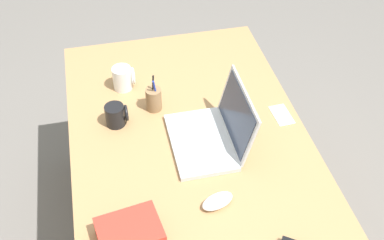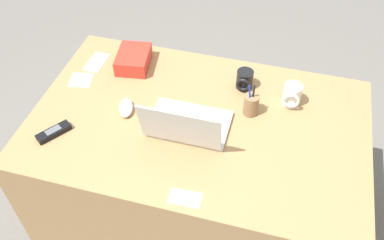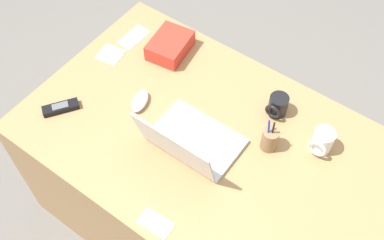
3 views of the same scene
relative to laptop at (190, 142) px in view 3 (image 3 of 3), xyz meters
name	(u,v)px [view 3 (image 3 of 3)]	position (x,y,z in m)	size (l,w,h in m)	color
ground_plane	(204,215)	(-0.03, -0.08, -0.75)	(6.00, 6.00, 0.00)	slate
desk	(206,182)	(-0.03, -0.08, -0.40)	(1.41, 0.89, 0.71)	#A87C4F
laptop	(190,142)	(0.00, 0.00, 0.00)	(0.33, 0.27, 0.22)	silver
computer_mouse	(140,101)	(0.28, -0.05, -0.03)	(0.06, 0.11, 0.03)	white
coffee_mug_white	(322,141)	(-0.39, -0.28, 0.00)	(0.08, 0.09, 0.10)	white
coffee_mug_tall	(278,106)	(-0.18, -0.33, 0.00)	(0.07, 0.09, 0.09)	black
cordless_phone	(61,108)	(0.52, 0.15, -0.03)	(0.12, 0.14, 0.03)	black
pen_holder	(270,139)	(-0.23, -0.18, 0.00)	(0.06, 0.06, 0.16)	olive
snack_bag	(170,46)	(0.36, -0.35, -0.01)	(0.15, 0.19, 0.07)	red
paper_note_near_laptop	(110,55)	(0.56, -0.18, -0.04)	(0.10, 0.10, 0.00)	white
paper_note_left	(134,37)	(0.54, -0.32, -0.04)	(0.08, 0.14, 0.00)	white
paper_note_right	(155,223)	(-0.08, 0.31, -0.04)	(0.12, 0.07, 0.00)	white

